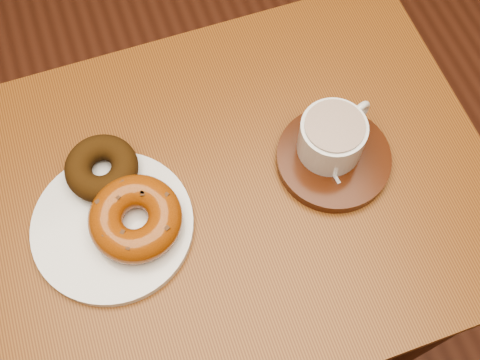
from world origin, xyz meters
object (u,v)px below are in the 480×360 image
object	(u,v)px
coffee_cup	(333,136)
cafe_table	(228,219)
donut_plate	(113,226)
saucer	(333,159)

from	to	relation	value
coffee_cup	cafe_table	bearing A→B (deg)	158.86
donut_plate	saucer	xyz separation A→B (m)	(0.33, -0.01, 0.00)
saucer	coffee_cup	bearing A→B (deg)	93.27
cafe_table	donut_plate	size ratio (longest dim) A/B	3.46
saucer	coffee_cup	distance (m)	0.04
donut_plate	saucer	world-z (taller)	saucer
donut_plate	coffee_cup	distance (m)	0.33
donut_plate	coffee_cup	bearing A→B (deg)	1.38
saucer	coffee_cup	size ratio (longest dim) A/B	1.39
donut_plate	cafe_table	bearing A→B (deg)	0.36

